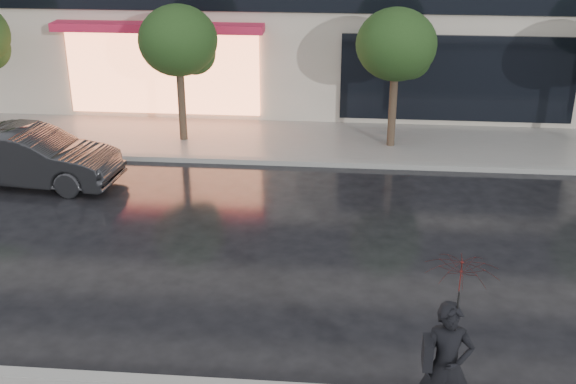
# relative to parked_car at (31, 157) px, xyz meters

# --- Properties ---
(ground) EXTENTS (120.00, 120.00, 0.00)m
(ground) POSITION_rel_parked_car_xyz_m (6.07, -6.59, -0.72)
(ground) COLOR black
(ground) RESTS_ON ground
(sidewalk_far) EXTENTS (60.00, 3.50, 0.12)m
(sidewalk_far) POSITION_rel_parked_car_xyz_m (6.07, 3.66, -0.66)
(sidewalk_far) COLOR slate
(sidewalk_far) RESTS_ON ground
(curb_far) EXTENTS (60.00, 0.25, 0.14)m
(curb_far) POSITION_rel_parked_car_xyz_m (6.07, 1.91, -0.65)
(curb_far) COLOR gray
(curb_far) RESTS_ON ground
(tree_mid_west) EXTENTS (2.20, 2.20, 3.99)m
(tree_mid_west) POSITION_rel_parked_car_xyz_m (3.13, 3.44, 2.20)
(tree_mid_west) COLOR #33261C
(tree_mid_west) RESTS_ON ground
(tree_mid_east) EXTENTS (2.20, 2.20, 3.99)m
(tree_mid_east) POSITION_rel_parked_car_xyz_m (9.13, 3.44, 2.20)
(tree_mid_east) COLOR #33261C
(tree_mid_east) RESTS_ON ground
(parked_car) EXTENTS (4.50, 1.93, 1.44)m
(parked_car) POSITION_rel_parked_car_xyz_m (0.00, 0.00, 0.00)
(parked_car) COLOR black
(parked_car) RESTS_ON ground
(pedestrian_with_umbrella) EXTENTS (0.97, 0.99, 2.56)m
(pedestrian_with_umbrella) POSITION_rel_parked_car_xyz_m (9.33, -8.09, 1.02)
(pedestrian_with_umbrella) COLOR black
(pedestrian_with_umbrella) RESTS_ON sidewalk_near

